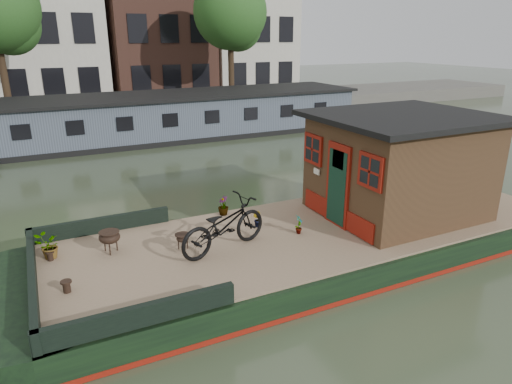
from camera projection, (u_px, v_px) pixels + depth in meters
name	position (u px, v px, depth m)	size (l,w,h in m)	color
ground	(319.00, 253.00, 10.58)	(120.00, 120.00, 0.00)	#2C3220
houseboat_hull	(268.00, 254.00, 9.93)	(14.01, 4.02, 0.60)	black
houseboat_deck	(320.00, 228.00, 10.37)	(11.80, 3.80, 0.05)	#866953
bow_bulwark	(85.00, 268.00, 8.19)	(3.00, 4.00, 0.35)	black
cabin	(399.00, 164.00, 10.88)	(4.00, 3.50, 2.42)	black
bicycle	(224.00, 225.00, 9.12)	(0.71, 2.04, 1.07)	black
potted_plant_a	(299.00, 224.00, 9.97)	(0.23, 0.16, 0.44)	brown
potted_plant_b	(257.00, 219.00, 10.36)	(0.20, 0.16, 0.36)	maroon
potted_plant_c	(49.00, 247.00, 8.84)	(0.46, 0.40, 0.51)	brown
potted_plant_d	(223.00, 206.00, 11.03)	(0.26, 0.26, 0.47)	maroon
brazier_front	(183.00, 242.00, 9.22)	(0.33, 0.33, 0.35)	black
brazier_rear	(110.00, 242.00, 9.10)	(0.42, 0.42, 0.46)	black
bollard_port	(50.00, 256.00, 8.82)	(0.16, 0.16, 0.19)	black
bollard_stbd	(67.00, 287.00, 7.72)	(0.19, 0.19, 0.21)	black
far_houseboat	(159.00, 118.00, 22.14)	(20.40, 4.40, 2.11)	#47505E
quay	(132.00, 110.00, 27.82)	(60.00, 6.00, 0.90)	#47443F
tree_right	(232.00, 16.00, 27.40)	(4.40, 4.40, 7.40)	#332316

